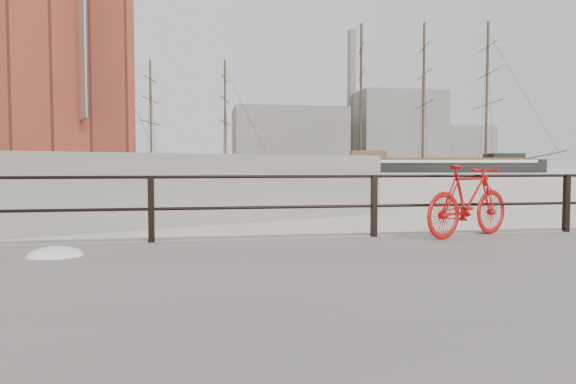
{
  "coord_description": "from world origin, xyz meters",
  "views": [
    {
      "loc": [
        -6.3,
        -8.05,
        1.51
      ],
      "look_at": [
        -4.62,
        1.5,
        1.0
      ],
      "focal_mm": 32.0,
      "sensor_mm": 36.0,
      "label": 1
    }
  ],
  "objects_px": {
    "bicycle": "(468,201)",
    "schooner_left": "(71,176)",
    "schooner_mid": "(189,174)",
    "barque_black": "(422,172)"
  },
  "relations": [
    {
      "from": "bicycle",
      "to": "schooner_left",
      "type": "height_order",
      "value": "schooner_left"
    },
    {
      "from": "bicycle",
      "to": "schooner_mid",
      "type": "bearing_deg",
      "value": 71.1
    },
    {
      "from": "bicycle",
      "to": "schooner_left",
      "type": "bearing_deg",
      "value": 84.53
    },
    {
      "from": "bicycle",
      "to": "schooner_left",
      "type": "xyz_separation_m",
      "value": [
        -21.86,
        68.58,
        -0.93
      ]
    },
    {
      "from": "schooner_mid",
      "to": "schooner_left",
      "type": "height_order",
      "value": "schooner_mid"
    },
    {
      "from": "bicycle",
      "to": "schooner_left",
      "type": "relative_size",
      "value": 0.08
    },
    {
      "from": "barque_black",
      "to": "schooner_left",
      "type": "bearing_deg",
      "value": -145.89
    },
    {
      "from": "barque_black",
      "to": "schooner_mid",
      "type": "xyz_separation_m",
      "value": [
        -47.7,
        -14.68,
        0.0
      ]
    },
    {
      "from": "bicycle",
      "to": "barque_black",
      "type": "relative_size",
      "value": 0.03
    },
    {
      "from": "barque_black",
      "to": "schooner_left",
      "type": "xyz_separation_m",
      "value": [
        -63.75,
        -24.36,
        0.0
      ]
    }
  ]
}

